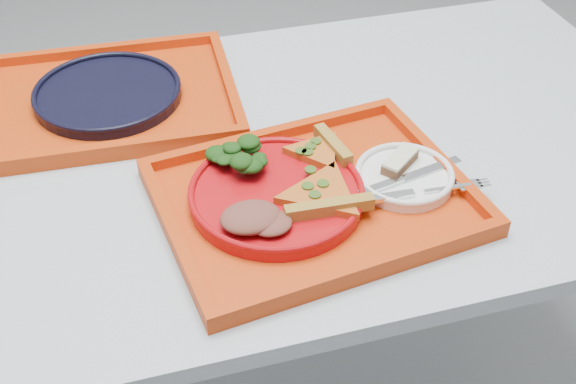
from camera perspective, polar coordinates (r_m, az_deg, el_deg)
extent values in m
cube|color=#ACB4C1|center=(1.20, -4.78, 2.36)|extent=(1.60, 0.80, 0.03)
cylinder|color=gray|center=(1.89, 15.56, 2.64)|extent=(0.05, 0.05, 0.72)
cube|color=#BC3309|center=(1.08, 2.04, -0.73)|extent=(0.49, 0.41, 0.01)
cube|color=#BC3309|center=(1.34, -13.95, 6.97)|extent=(0.47, 0.37, 0.01)
cylinder|color=#AE0B10|center=(1.07, -0.91, -0.31)|extent=(0.26, 0.26, 0.02)
cylinder|color=white|center=(1.12, 9.16, 1.10)|extent=(0.15, 0.15, 0.01)
cylinder|color=black|center=(1.34, -14.04, 7.47)|extent=(0.26, 0.26, 0.02)
ellipsoid|color=black|center=(1.10, -3.90, 2.87)|extent=(0.09, 0.08, 0.04)
ellipsoid|color=brown|center=(1.00, -2.97, -2.01)|extent=(0.09, 0.07, 0.03)
cube|color=#53301B|center=(1.13, 8.83, 2.35)|extent=(0.07, 0.07, 0.01)
cube|color=beige|center=(1.12, 8.88, 2.75)|extent=(0.07, 0.07, 0.00)
cube|color=silver|center=(1.11, 9.65, 1.28)|extent=(0.18, 0.06, 0.01)
cube|color=silver|center=(1.08, 10.64, 0.04)|extent=(0.19, 0.03, 0.01)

